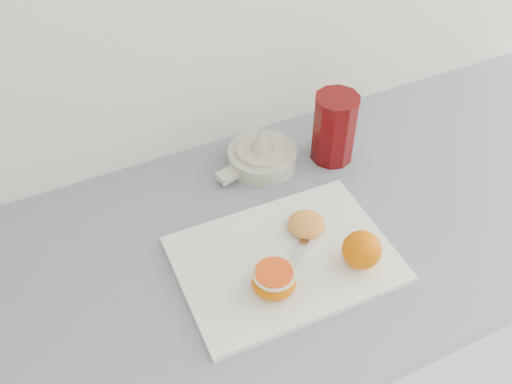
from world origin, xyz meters
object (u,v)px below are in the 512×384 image
counter (325,335)px  citrus_juicer (262,154)px  half_orange (274,280)px  red_tumbler (334,130)px  cutting_board (285,259)px

counter → citrus_juicer: bearing=113.9°
half_orange → red_tumbler: size_ratio=0.50×
cutting_board → citrus_juicer: citrus_juicer is taller
counter → red_tumbler: size_ratio=17.38×
half_orange → citrus_juicer: (0.12, 0.30, -0.01)m
counter → citrus_juicer: size_ratio=14.29×
counter → red_tumbler: (0.06, 0.15, 0.51)m
cutting_board → citrus_juicer: bearing=72.9°
red_tumbler → cutting_board: bearing=-136.6°
citrus_juicer → half_orange: bearing=-112.6°
red_tumbler → half_orange: bearing=-136.0°
citrus_juicer → red_tumbler: size_ratio=1.22×
half_orange → citrus_juicer: 0.33m
cutting_board → half_orange: size_ratio=5.01×
cutting_board → half_orange: half_orange is taller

